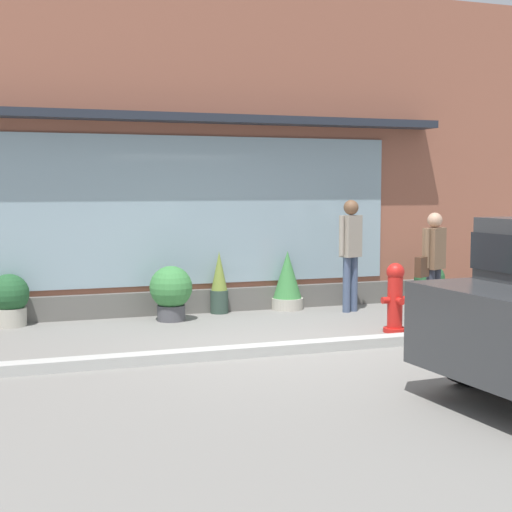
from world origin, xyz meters
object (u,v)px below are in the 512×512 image
object	(u,v)px
pedestrian_with_handbag	(433,259)
potted_plant_by_entrance	(219,284)
potted_plant_window_center	(287,281)
potted_plant_near_hydrant	(171,291)
fire_hydrant	(395,297)
potted_plant_trailing_edge	(429,285)
potted_plant_corner_tall	(488,286)
pedestrian_passerby	(351,246)
potted_plant_doorstep	(9,299)

from	to	relation	value
pedestrian_with_handbag	potted_plant_by_entrance	bearing A→B (deg)	-64.88
pedestrian_with_handbag	potted_plant_window_center	size ratio (longest dim) A/B	1.70
pedestrian_with_handbag	potted_plant_near_hydrant	distance (m)	3.79
fire_hydrant	potted_plant_trailing_edge	distance (m)	2.55
potted_plant_corner_tall	potted_plant_trailing_edge	size ratio (longest dim) A/B	0.76
fire_hydrant	potted_plant_window_center	distance (m)	2.37
potted_plant_window_center	pedestrian_passerby	bearing A→B (deg)	-33.91
potted_plant_by_entrance	potted_plant_trailing_edge	world-z (taller)	potted_plant_by_entrance
potted_plant_doorstep	potted_plant_corner_tall	bearing A→B (deg)	-2.12
pedestrian_with_handbag	pedestrian_passerby	world-z (taller)	pedestrian_passerby
pedestrian_with_handbag	potted_plant_corner_tall	bearing A→B (deg)	-173.34
potted_plant_corner_tall	potted_plant_by_entrance	size ratio (longest dim) A/B	0.55
fire_hydrant	potted_plant_corner_tall	xyz separation A→B (m)	(2.90, 1.92, -0.21)
potted_plant_doorstep	potted_plant_by_entrance	bearing A→B (deg)	1.29
potted_plant_corner_tall	potted_plant_doorstep	world-z (taller)	potted_plant_doorstep
potted_plant_by_entrance	pedestrian_with_handbag	bearing A→B (deg)	-35.42
fire_hydrant	potted_plant_by_entrance	bearing A→B (deg)	127.87
fire_hydrant	pedestrian_passerby	bearing A→B (deg)	83.54
potted_plant_trailing_edge	fire_hydrant	bearing A→B (deg)	-132.38
potted_plant_by_entrance	potted_plant_window_center	size ratio (longest dim) A/B	1.03
potted_plant_by_entrance	potted_plant_window_center	world-z (taller)	potted_plant_by_entrance
potted_plant_window_center	potted_plant_by_entrance	bearing A→B (deg)	-179.38
fire_hydrant	potted_plant_doorstep	xyz separation A→B (m)	(-4.86, 2.20, -0.10)
pedestrian_with_handbag	potted_plant_near_hydrant	bearing A→B (deg)	-52.20
fire_hydrant	potted_plant_by_entrance	world-z (taller)	potted_plant_by_entrance
potted_plant_near_hydrant	pedestrian_passerby	bearing A→B (deg)	-2.87
potted_plant_by_entrance	potted_plant_trailing_edge	distance (m)	3.51
fire_hydrant	potted_plant_by_entrance	xyz separation A→B (m)	(-1.77, 2.27, -0.02)
potted_plant_doorstep	potted_plant_window_center	bearing A→B (deg)	1.11
potted_plant_by_entrance	potted_plant_doorstep	xyz separation A→B (m)	(-3.09, -0.07, -0.08)
potted_plant_doorstep	potted_plant_trailing_edge	bearing A→B (deg)	-2.85
pedestrian_passerby	potted_plant_near_hydrant	world-z (taller)	pedestrian_passerby
pedestrian_with_handbag	potted_plant_doorstep	bearing A→B (deg)	-46.87
pedestrian_with_handbag	potted_plant_near_hydrant	size ratio (longest dim) A/B	1.97
fire_hydrant	potted_plant_doorstep	distance (m)	5.33
potted_plant_trailing_edge	potted_plant_window_center	xyz separation A→B (m)	(-2.35, 0.41, 0.11)
potted_plant_by_entrance	fire_hydrant	bearing A→B (deg)	-52.13
potted_plant_by_entrance	potted_plant_trailing_edge	xyz separation A→B (m)	(3.48, -0.40, -0.11)
pedestrian_with_handbag	potted_plant_window_center	bearing A→B (deg)	-81.15
potted_plant_near_hydrant	potted_plant_window_center	distance (m)	2.03
potted_plant_by_entrance	potted_plant_doorstep	distance (m)	3.09
pedestrian_with_handbag	potted_plant_window_center	world-z (taller)	pedestrian_with_handbag
potted_plant_near_hydrant	potted_plant_doorstep	world-z (taller)	potted_plant_near_hydrant
potted_plant_doorstep	potted_plant_near_hydrant	bearing A→B (deg)	-8.52
pedestrian_passerby	potted_plant_doorstep	xyz separation A→B (m)	(-5.05, 0.48, -0.65)
pedestrian_passerby	potted_plant_trailing_edge	size ratio (longest dim) A/B	2.51
pedestrian_passerby	potted_plant_doorstep	world-z (taller)	pedestrian_passerby
pedestrian_with_handbag	potted_plant_trailing_edge	world-z (taller)	pedestrian_with_handbag
pedestrian_passerby	potted_plant_by_entrance	xyz separation A→B (m)	(-1.96, 0.55, -0.58)
pedestrian_with_handbag	potted_plant_corner_tall	world-z (taller)	pedestrian_with_handbag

